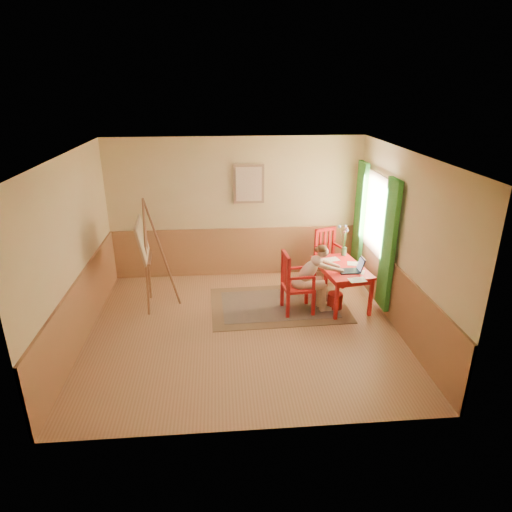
{
  "coord_description": "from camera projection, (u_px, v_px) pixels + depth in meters",
  "views": [
    {
      "loc": [
        -0.33,
        -6.25,
        3.74
      ],
      "look_at": [
        0.25,
        0.55,
        1.05
      ],
      "focal_mm": 31.06,
      "sensor_mm": 36.0,
      "label": 1
    }
  ],
  "objects": [
    {
      "name": "easel",
      "position": [
        145.0,
        244.0,
        7.51
      ],
      "size": [
        0.69,
        0.88,
        1.98
      ],
      "color": "brown",
      "rests_on": "room"
    },
    {
      "name": "room",
      "position": [
        243.0,
        248.0,
        6.68
      ],
      "size": [
        5.04,
        4.54,
        2.84
      ],
      "color": "tan",
      "rests_on": "ground"
    },
    {
      "name": "chair_left",
      "position": [
        295.0,
        283.0,
        7.55
      ],
      "size": [
        0.54,
        0.52,
        1.09
      ],
      "color": "red",
      "rests_on": "room"
    },
    {
      "name": "laptop",
      "position": [
        353.0,
        269.0,
        7.54
      ],
      "size": [
        0.41,
        0.25,
        0.25
      ],
      "color": "#1E2338",
      "rests_on": "table"
    },
    {
      "name": "figure",
      "position": [
        312.0,
        275.0,
        7.54
      ],
      "size": [
        0.91,
        0.42,
        1.21
      ],
      "color": "#D4AE95",
      "rests_on": "room"
    },
    {
      "name": "rug",
      "position": [
        278.0,
        305.0,
        7.95
      ],
      "size": [
        2.45,
        1.68,
        0.02
      ],
      "color": "#8C7251",
      "rests_on": "room"
    },
    {
      "name": "chair_back",
      "position": [
        329.0,
        255.0,
        8.8
      ],
      "size": [
        0.59,
        0.6,
        1.05
      ],
      "color": "red",
      "rests_on": "room"
    },
    {
      "name": "vase",
      "position": [
        344.0,
        242.0,
        8.19
      ],
      "size": [
        0.21,
        0.31,
        0.58
      ],
      "color": "#3F724C",
      "rests_on": "table"
    },
    {
      "name": "window",
      "position": [
        374.0,
        226.0,
        7.91
      ],
      "size": [
        0.12,
        2.01,
        2.2
      ],
      "color": "white",
      "rests_on": "room"
    },
    {
      "name": "wainscot",
      "position": [
        241.0,
        280.0,
        7.75
      ],
      "size": [
        5.0,
        4.5,
        1.0
      ],
      "color": "#A5704A",
      "rests_on": "room"
    },
    {
      "name": "wastebasket",
      "position": [
        335.0,
        301.0,
        7.8
      ],
      "size": [
        0.28,
        0.28,
        0.28
      ],
      "primitive_type": "cylinder",
      "rotation": [
        0.0,
        0.0,
        0.05
      ],
      "color": "maroon",
      "rests_on": "room"
    },
    {
      "name": "papers",
      "position": [
        350.0,
        268.0,
        7.69
      ],
      "size": [
        0.69,
        1.16,
        0.0
      ],
      "color": "white",
      "rests_on": "table"
    },
    {
      "name": "table",
      "position": [
        341.0,
        271.0,
        7.81
      ],
      "size": [
        0.89,
        1.3,
        0.72
      ],
      "color": "red",
      "rests_on": "room"
    },
    {
      "name": "wall_portrait",
      "position": [
        249.0,
        184.0,
        8.56
      ],
      "size": [
        0.6,
        0.05,
        0.76
      ],
      "color": "#957256",
      "rests_on": "room"
    }
  ]
}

